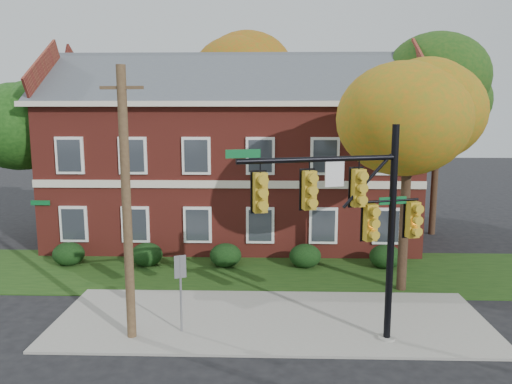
{
  "coord_description": "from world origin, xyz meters",
  "views": [
    {
      "loc": [
        -0.03,
        -14.47,
        6.79
      ],
      "look_at": [
        -0.55,
        3.0,
        3.96
      ],
      "focal_mm": 35.0,
      "sensor_mm": 36.0,
      "label": 1
    }
  ],
  "objects_px": {
    "hedge_far_right": "(385,257)",
    "tree_right_rear": "(447,86)",
    "hedge_far_left": "(69,254)",
    "utility_pole": "(127,206)",
    "hedge_center": "(226,255)",
    "traffic_signal": "(356,213)",
    "apartment_building": "(234,146)",
    "tree_far_rear": "(262,80)",
    "sign_post": "(181,281)",
    "tree_near_right": "(417,115)",
    "hedge_right": "(305,256)",
    "hedge_left": "(147,255)",
    "tree_left_rear": "(41,113)"
  },
  "relations": [
    {
      "from": "apartment_building",
      "to": "hedge_left",
      "type": "bearing_deg",
      "value": -123.67
    },
    {
      "from": "hedge_far_right",
      "to": "tree_near_right",
      "type": "xyz_separation_m",
      "value": [
        0.22,
        -2.83,
        6.14
      ]
    },
    {
      "from": "hedge_center",
      "to": "hedge_far_left",
      "type": "bearing_deg",
      "value": 180.0
    },
    {
      "from": "hedge_left",
      "to": "traffic_signal",
      "type": "distance_m",
      "value": 11.36
    },
    {
      "from": "utility_pole",
      "to": "sign_post",
      "type": "bearing_deg",
      "value": 21.06
    },
    {
      "from": "hedge_right",
      "to": "tree_left_rear",
      "type": "bearing_deg",
      "value": 162.63
    },
    {
      "from": "hedge_far_right",
      "to": "sign_post",
      "type": "height_order",
      "value": "sign_post"
    },
    {
      "from": "traffic_signal",
      "to": "hedge_far_left",
      "type": "bearing_deg",
      "value": 128.56
    },
    {
      "from": "tree_far_rear",
      "to": "tree_left_rear",
      "type": "bearing_deg",
      "value": -141.03
    },
    {
      "from": "tree_near_right",
      "to": "traffic_signal",
      "type": "xyz_separation_m",
      "value": [
        -2.87,
        -4.61,
        -2.67
      ]
    },
    {
      "from": "hedge_far_right",
      "to": "traffic_signal",
      "type": "distance_m",
      "value": 8.62
    },
    {
      "from": "hedge_left",
      "to": "hedge_far_right",
      "type": "height_order",
      "value": "same"
    },
    {
      "from": "tree_far_rear",
      "to": "sign_post",
      "type": "relative_size",
      "value": 4.61
    },
    {
      "from": "tree_near_right",
      "to": "traffic_signal",
      "type": "distance_m",
      "value": 6.05
    },
    {
      "from": "hedge_right",
      "to": "tree_right_rear",
      "type": "xyz_separation_m",
      "value": [
        7.81,
        6.11,
        7.6
      ]
    },
    {
      "from": "hedge_center",
      "to": "traffic_signal",
      "type": "height_order",
      "value": "traffic_signal"
    },
    {
      "from": "traffic_signal",
      "to": "apartment_building",
      "type": "bearing_deg",
      "value": 90.73
    },
    {
      "from": "utility_pole",
      "to": "tree_near_right",
      "type": "bearing_deg",
      "value": 30.3
    },
    {
      "from": "hedge_far_left",
      "to": "tree_near_right",
      "type": "bearing_deg",
      "value": -11.27
    },
    {
      "from": "hedge_far_left",
      "to": "sign_post",
      "type": "xyz_separation_m",
      "value": [
        6.25,
        -6.73,
        1.17
      ]
    },
    {
      "from": "hedge_center",
      "to": "hedge_far_right",
      "type": "height_order",
      "value": "same"
    },
    {
      "from": "hedge_center",
      "to": "sign_post",
      "type": "bearing_deg",
      "value": -96.39
    },
    {
      "from": "hedge_far_left",
      "to": "utility_pole",
      "type": "bearing_deg",
      "value": -56.0
    },
    {
      "from": "hedge_right",
      "to": "sign_post",
      "type": "xyz_separation_m",
      "value": [
        -4.25,
        -6.73,
        1.17
      ]
    },
    {
      "from": "tree_far_rear",
      "to": "utility_pole",
      "type": "relative_size",
      "value": 1.43
    },
    {
      "from": "hedge_center",
      "to": "traffic_signal",
      "type": "bearing_deg",
      "value": -59.65
    },
    {
      "from": "tree_near_right",
      "to": "sign_post",
      "type": "xyz_separation_m",
      "value": [
        -7.98,
        -3.9,
        -4.97
      ]
    },
    {
      "from": "apartment_building",
      "to": "tree_right_rear",
      "type": "height_order",
      "value": "tree_right_rear"
    },
    {
      "from": "hedge_center",
      "to": "tree_near_right",
      "type": "bearing_deg",
      "value": -21.42
    },
    {
      "from": "hedge_far_left",
      "to": "tree_near_right",
      "type": "relative_size",
      "value": 0.16
    },
    {
      "from": "apartment_building",
      "to": "hedge_right",
      "type": "height_order",
      "value": "apartment_building"
    },
    {
      "from": "tree_far_rear",
      "to": "hedge_center",
      "type": "bearing_deg",
      "value": -95.85
    },
    {
      "from": "hedge_far_left",
      "to": "traffic_signal",
      "type": "distance_m",
      "value": 14.01
    },
    {
      "from": "tree_far_rear",
      "to": "traffic_signal",
      "type": "height_order",
      "value": "tree_far_rear"
    },
    {
      "from": "hedge_far_right",
      "to": "tree_right_rear",
      "type": "distance_m",
      "value": 10.66
    },
    {
      "from": "hedge_left",
      "to": "traffic_signal",
      "type": "height_order",
      "value": "traffic_signal"
    },
    {
      "from": "apartment_building",
      "to": "hedge_far_right",
      "type": "xyz_separation_m",
      "value": [
        7.0,
        -5.25,
        -4.46
      ]
    },
    {
      "from": "tree_right_rear",
      "to": "sign_post",
      "type": "xyz_separation_m",
      "value": [
        -12.07,
        -12.84,
        -6.43
      ]
    },
    {
      "from": "hedge_center",
      "to": "apartment_building",
      "type": "bearing_deg",
      "value": 90.0
    },
    {
      "from": "hedge_far_left",
      "to": "hedge_right",
      "type": "xyz_separation_m",
      "value": [
        10.5,
        0.0,
        0.0
      ]
    },
    {
      "from": "hedge_far_left",
      "to": "traffic_signal",
      "type": "xyz_separation_m",
      "value": [
        11.36,
        -7.44,
        3.47
      ]
    },
    {
      "from": "tree_right_rear",
      "to": "apartment_building",
      "type": "bearing_deg",
      "value": -175.67
    },
    {
      "from": "apartment_building",
      "to": "hedge_far_left",
      "type": "distance_m",
      "value": 9.82
    },
    {
      "from": "hedge_left",
      "to": "sign_post",
      "type": "bearing_deg",
      "value": -67.81
    },
    {
      "from": "hedge_left",
      "to": "tree_far_rear",
      "type": "distance_m",
      "value": 16.25
    },
    {
      "from": "hedge_left",
      "to": "tree_right_rear",
      "type": "distance_m",
      "value": 17.74
    },
    {
      "from": "hedge_right",
      "to": "tree_far_rear",
      "type": "relative_size",
      "value": 0.12
    },
    {
      "from": "tree_far_rear",
      "to": "sign_post",
      "type": "distance_m",
      "value": 21.18
    },
    {
      "from": "hedge_left",
      "to": "tree_left_rear",
      "type": "xyz_separation_m",
      "value": [
        -6.23,
        4.14,
        6.16
      ]
    },
    {
      "from": "hedge_center",
      "to": "utility_pole",
      "type": "relative_size",
      "value": 0.17
    }
  ]
}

